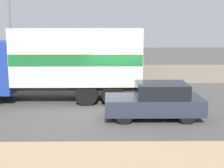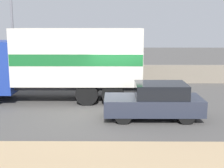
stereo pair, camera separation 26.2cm
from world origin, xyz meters
name	(u,v)px [view 2 (the right image)]	position (x,y,z in m)	size (l,w,h in m)	color
ground_plane	(118,111)	(0.00, 0.00, 0.00)	(80.00, 80.00, 0.00)	#514F4C
stone_wall_backdrop	(117,74)	(0.00, 6.84, 0.58)	(60.00, 0.35, 1.17)	gray
street_lamp	(12,25)	(-6.50, 6.28, 3.71)	(0.56, 0.28, 6.34)	slate
box_truck	(62,60)	(-2.76, 1.99, 2.03)	(8.33, 2.49, 3.58)	navy
car_hatchback	(155,101)	(1.47, -1.15, 0.72)	(3.89, 1.73, 1.45)	#282D3D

